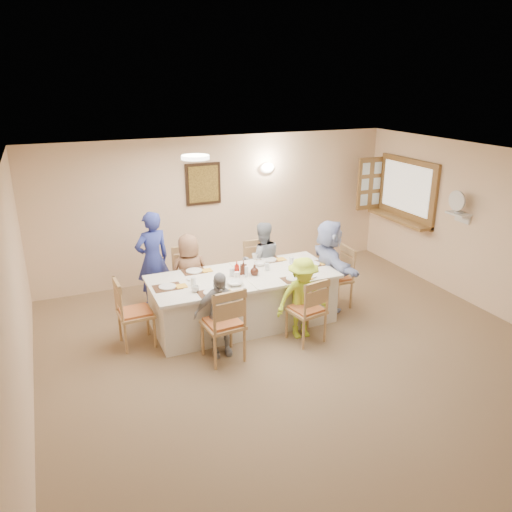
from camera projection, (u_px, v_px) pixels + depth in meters
name	position (u px, v px, depth m)	size (l,w,h in m)	color
ground	(315.00, 367.00, 6.26)	(7.00, 7.00, 0.00)	#94734D
room_walls	(320.00, 254.00, 5.75)	(7.00, 7.00, 7.00)	beige
wall_picture	(203.00, 184.00, 8.57)	(0.62, 0.05, 0.72)	black
wall_sconce	(267.00, 168.00, 8.93)	(0.26, 0.09, 0.18)	white
ceiling_light	(195.00, 157.00, 6.35)	(0.36, 0.36, 0.05)	white
serving_hatch	(407.00, 190.00, 9.02)	(0.06, 1.50, 1.15)	brown
hatch_sill	(399.00, 219.00, 9.16)	(0.30, 1.50, 0.05)	brown
shutter_door	(370.00, 184.00, 9.58)	(0.55, 0.04, 1.00)	brown
fan_shelf	(458.00, 214.00, 7.86)	(0.22, 0.36, 0.03)	white
desk_fan	(458.00, 205.00, 7.80)	(0.30, 0.30, 0.28)	#A5A5A8
dining_table	(243.00, 300.00, 7.26)	(2.67, 1.13, 0.76)	white
chair_back_left	(188.00, 280.00, 7.69)	(0.47, 0.47, 0.97)	tan
chair_back_right	(259.00, 270.00, 8.14)	(0.44, 0.44, 0.93)	tan
chair_front_left	(223.00, 322.00, 6.30)	(0.49, 0.49, 1.03)	tan
chair_front_right	(306.00, 309.00, 6.76)	(0.45, 0.45, 0.95)	tan
chair_left_end	(136.00, 312.00, 6.65)	(0.46, 0.46, 0.97)	tan
chair_right_end	(335.00, 277.00, 7.80)	(0.46, 0.46, 0.96)	tan
diner_back_left	(190.00, 274.00, 7.54)	(0.62, 0.41, 1.25)	brown
diner_back_right	(262.00, 261.00, 7.98)	(0.71, 0.59, 1.30)	gray
diner_front_left	(220.00, 314.00, 6.38)	(0.70, 0.35, 1.14)	#A4A3A7
diner_front_right	(302.00, 298.00, 6.82)	(0.78, 0.48, 1.16)	#C7EC35
diner_right_end	(329.00, 265.00, 7.67)	(0.57, 1.36, 1.42)	#B2C1F4
caregiver	(153.00, 259.00, 7.73)	(0.63, 0.49, 1.53)	#2E3B9D
placemat_fl	(213.00, 293.00, 6.54)	(0.38, 0.28, 0.01)	#472B19
plate_fl	(213.00, 292.00, 6.54)	(0.25, 0.25, 0.02)	white
napkin_fl	(227.00, 292.00, 6.56)	(0.14, 0.14, 0.01)	yellow
placemat_fr	(294.00, 279.00, 6.99)	(0.33, 0.25, 0.01)	#472B19
plate_fr	(294.00, 278.00, 6.98)	(0.22, 0.22, 0.01)	white
napkin_fr	(307.00, 278.00, 7.01)	(0.14, 0.14, 0.01)	yellow
placemat_bl	(194.00, 271.00, 7.27)	(0.34, 0.25, 0.01)	#472B19
plate_bl	(194.00, 271.00, 7.26)	(0.24, 0.24, 0.01)	white
napkin_bl	(207.00, 270.00, 7.29)	(0.14, 0.14, 0.01)	yellow
placemat_br	(269.00, 260.00, 7.71)	(0.36, 0.27, 0.01)	#472B19
plate_br	(269.00, 259.00, 7.71)	(0.23, 0.23, 0.01)	white
napkin_br	(281.00, 259.00, 7.74)	(0.14, 0.14, 0.01)	yellow
placemat_le	(167.00, 287.00, 6.72)	(0.37, 0.28, 0.01)	#472B19
plate_le	(167.00, 287.00, 6.71)	(0.23, 0.23, 0.01)	white
napkin_le	(181.00, 286.00, 6.74)	(0.15, 0.15, 0.01)	yellow
placemat_re	(312.00, 264.00, 7.54)	(0.34, 0.25, 0.01)	#472B19
plate_re	(312.00, 264.00, 7.54)	(0.24, 0.24, 0.01)	white
napkin_re	(324.00, 263.00, 7.57)	(0.13, 0.13, 0.01)	yellow
teacup_a	(195.00, 289.00, 6.57)	(0.10, 0.10, 0.08)	white
teacup_b	(255.00, 256.00, 7.75)	(0.12, 0.12, 0.09)	white
bowl_a	(235.00, 283.00, 6.79)	(0.25, 0.25, 0.06)	white
bowl_b	(260.00, 264.00, 7.50)	(0.19, 0.19, 0.05)	white
condiment_ketchup	(237.00, 268.00, 7.10)	(0.10, 0.10, 0.21)	#B21B0F
condiment_brown	(243.00, 267.00, 7.14)	(0.12, 0.12, 0.20)	#3F1B10
condiment_malt	(254.00, 270.00, 7.11)	(0.15, 0.15, 0.16)	#3F1B10
drinking_glass	(232.00, 272.00, 7.10)	(0.07, 0.07, 0.11)	silver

